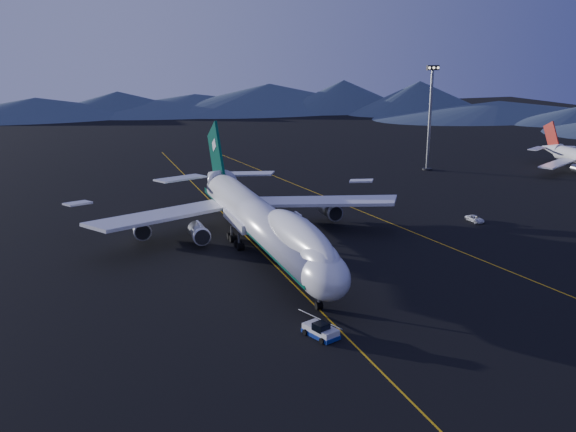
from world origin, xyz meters
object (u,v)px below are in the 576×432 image
object	(u,v)px
floodlight_mast	(430,118)
boeing_747	(261,220)
pushback_tug	(321,332)
service_van	(475,219)

from	to	relation	value
floodlight_mast	boeing_747	bearing A→B (deg)	-140.91
pushback_tug	floodlight_mast	distance (m)	113.72
service_van	floodlight_mast	distance (m)	56.22
boeing_747	service_van	distance (m)	47.38
boeing_747	service_van	size ratio (longest dim) A/B	16.25
boeing_747	service_van	world-z (taller)	boeing_747
pushback_tug	boeing_747	bearing A→B (deg)	65.26
boeing_747	service_van	xyz separation A→B (m)	(46.96, 3.62, -5.20)
pushback_tug	service_van	bearing A→B (deg)	17.51
boeing_747	pushback_tug	size ratio (longest dim) A/B	13.56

